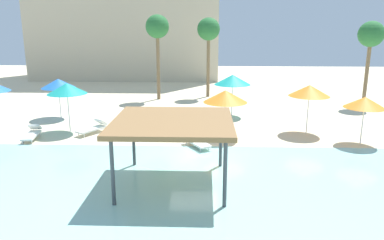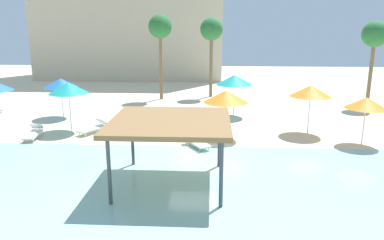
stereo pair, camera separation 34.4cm
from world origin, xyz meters
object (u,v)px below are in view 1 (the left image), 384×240
(beach_umbrella_orange_1, at_px, (365,102))
(palm_tree_2, at_px, (209,31))
(lounge_chair_1, at_px, (32,133))
(lounge_chair_2, at_px, (160,114))
(beach_umbrella_teal_6, at_px, (233,80))
(beach_umbrella_teal_4, at_px, (67,89))
(beach_umbrella_orange_5, at_px, (225,96))
(lounge_chair_0, at_px, (94,128))
(lounge_chair_4, at_px, (196,141))
(palm_tree_1, at_px, (371,36))
(palm_tree_0, at_px, (157,29))
(beach_umbrella_orange_3, at_px, (309,91))
(shade_pavilion, at_px, (173,124))
(beach_umbrella_blue_2, at_px, (58,83))

(beach_umbrella_orange_1, relative_size, palm_tree_2, 0.38)
(beach_umbrella_orange_1, relative_size, lounge_chair_1, 1.28)
(palm_tree_2, bearing_deg, lounge_chair_2, -111.42)
(beach_umbrella_orange_1, xyz_separation_m, palm_tree_2, (-7.99, 13.08, 3.34))
(beach_umbrella_teal_6, xyz_separation_m, lounge_chair_2, (-4.82, -1.19, -2.16))
(beach_umbrella_orange_1, height_order, beach_umbrella_teal_4, beach_umbrella_teal_4)
(beach_umbrella_orange_5, height_order, lounge_chair_0, beach_umbrella_orange_5)
(beach_umbrella_teal_4, xyz_separation_m, beach_umbrella_orange_5, (9.00, -0.88, -0.23))
(lounge_chair_4, xyz_separation_m, palm_tree_1, (12.67, 10.47, 4.93))
(palm_tree_0, bearing_deg, beach_umbrella_orange_5, -65.40)
(beach_umbrella_orange_3, xyz_separation_m, beach_umbrella_teal_4, (-13.80, -0.23, 0.08))
(beach_umbrella_orange_3, bearing_deg, beach_umbrella_teal_4, -179.05)
(beach_umbrella_orange_1, relative_size, lounge_chair_0, 1.31)
(beach_umbrella_orange_3, xyz_separation_m, lounge_chair_4, (-6.35, -2.81, -2.15))
(palm_tree_1, xyz_separation_m, palm_tree_2, (-11.98, 3.47, 0.29))
(beach_umbrella_teal_6, xyz_separation_m, palm_tree_0, (-5.75, 5.67, 3.27))
(lounge_chair_0, height_order, palm_tree_1, palm_tree_1)
(lounge_chair_2, bearing_deg, beach_umbrella_orange_1, 43.72)
(beach_umbrella_orange_1, bearing_deg, shade_pavilion, -149.72)
(lounge_chair_2, height_order, palm_tree_1, palm_tree_1)
(lounge_chair_1, relative_size, lounge_chair_2, 0.99)
(shade_pavilion, height_order, palm_tree_0, palm_tree_0)
(beach_umbrella_orange_3, relative_size, beach_umbrella_orange_5, 1.05)
(lounge_chair_2, bearing_deg, beach_umbrella_blue_2, -113.79)
(beach_umbrella_blue_2, height_order, palm_tree_2, palm_tree_2)
(palm_tree_2, bearing_deg, lounge_chair_4, -92.83)
(beach_umbrella_teal_4, bearing_deg, lounge_chair_2, 32.76)
(beach_umbrella_teal_4, xyz_separation_m, palm_tree_0, (4.01, 10.04, 3.20))
(lounge_chair_0, bearing_deg, palm_tree_2, -176.98)
(beach_umbrella_teal_6, relative_size, lounge_chair_2, 1.43)
(beach_umbrella_teal_4, relative_size, palm_tree_1, 0.45)
(lounge_chair_2, distance_m, lounge_chair_4, 6.28)
(palm_tree_0, bearing_deg, beach_umbrella_teal_4, -111.76)
(lounge_chair_4, height_order, palm_tree_2, palm_tree_2)
(palm_tree_0, height_order, palm_tree_1, palm_tree_0)
(beach_umbrella_blue_2, distance_m, palm_tree_0, 9.53)
(beach_umbrella_teal_4, distance_m, beach_umbrella_orange_5, 9.05)
(beach_umbrella_blue_2, height_order, lounge_chair_2, beach_umbrella_blue_2)
(beach_umbrella_orange_5, bearing_deg, lounge_chair_2, 135.07)
(beach_umbrella_blue_2, bearing_deg, palm_tree_2, 38.94)
(palm_tree_1, height_order, palm_tree_2, palm_tree_2)
(beach_umbrella_orange_1, xyz_separation_m, beach_umbrella_teal_6, (-6.38, 6.09, 0.27))
(beach_umbrella_orange_5, relative_size, lounge_chair_1, 1.36)
(beach_umbrella_orange_1, height_order, lounge_chair_0, beach_umbrella_orange_1)
(lounge_chair_1, distance_m, palm_tree_1, 24.15)
(palm_tree_1, bearing_deg, palm_tree_0, 172.39)
(lounge_chair_2, relative_size, lounge_chair_4, 1.02)
(lounge_chair_0, bearing_deg, beach_umbrella_blue_2, -104.83)
(beach_umbrella_orange_1, xyz_separation_m, beach_umbrella_orange_5, (-7.12, 0.84, 0.11))
(lounge_chair_0, height_order, lounge_chair_1, same)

